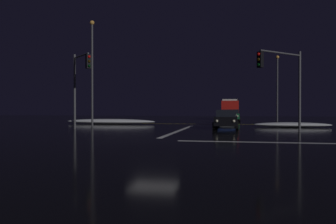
{
  "coord_description": "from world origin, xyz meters",
  "views": [
    {
      "loc": [
        4.36,
        -18.24,
        1.7
      ],
      "look_at": [
        -1.6,
        12.01,
        1.38
      ],
      "focal_mm": 37.75,
      "sensor_mm": 36.0,
      "label": 1
    }
  ],
  "objects_px": {
    "sedan_black": "(226,119)",
    "traffic_signal_nw": "(80,77)",
    "box_truck": "(231,108)",
    "sedan_blue": "(227,117)",
    "sedan_silver": "(229,116)",
    "sedan_green": "(233,115)",
    "traffic_signal_ne": "(283,75)",
    "streetlamp_right_far": "(277,83)",
    "streetlamp_left_near": "(92,66)"
  },
  "relations": [
    {
      "from": "sedan_green",
      "to": "traffic_signal_ne",
      "type": "xyz_separation_m",
      "value": [
        3.76,
        -22.04,
        3.25
      ]
    },
    {
      "from": "sedan_blue",
      "to": "traffic_signal_nw",
      "type": "height_order",
      "value": "traffic_signal_nw"
    },
    {
      "from": "sedan_black",
      "to": "streetlamp_left_near",
      "type": "xyz_separation_m",
      "value": [
        -12.95,
        2.53,
        5.03
      ]
    },
    {
      "from": "box_truck",
      "to": "traffic_signal_ne",
      "type": "relative_size",
      "value": 1.42
    },
    {
      "from": "sedan_blue",
      "to": "traffic_signal_nw",
      "type": "distance_m",
      "value": 15.26
    },
    {
      "from": "sedan_green",
      "to": "streetlamp_right_far",
      "type": "relative_size",
      "value": 0.5
    },
    {
      "from": "sedan_silver",
      "to": "sedan_black",
      "type": "bearing_deg",
      "value": -89.58
    },
    {
      "from": "traffic_signal_nw",
      "to": "box_truck",
      "type": "bearing_deg",
      "value": 68.31
    },
    {
      "from": "box_truck",
      "to": "streetlamp_left_near",
      "type": "relative_size",
      "value": 0.81
    },
    {
      "from": "sedan_blue",
      "to": "streetlamp_right_far",
      "type": "distance_m",
      "value": 14.41
    },
    {
      "from": "sedan_black",
      "to": "sedan_blue",
      "type": "xyz_separation_m",
      "value": [
        -0.16,
        6.23,
        0.0
      ]
    },
    {
      "from": "sedan_silver",
      "to": "traffic_signal_ne",
      "type": "distance_m",
      "value": 16.9
    },
    {
      "from": "sedan_black",
      "to": "sedan_blue",
      "type": "distance_m",
      "value": 6.24
    },
    {
      "from": "sedan_black",
      "to": "traffic_signal_nw",
      "type": "relative_size",
      "value": 0.7
    },
    {
      "from": "sedan_blue",
      "to": "box_truck",
      "type": "distance_m",
      "value": 18.42
    },
    {
      "from": "sedan_black",
      "to": "sedan_silver",
      "type": "height_order",
      "value": "same"
    },
    {
      "from": "box_truck",
      "to": "traffic_signal_nw",
      "type": "height_order",
      "value": "traffic_signal_nw"
    },
    {
      "from": "sedan_black",
      "to": "sedan_silver",
      "type": "distance_m",
      "value": 12.06
    },
    {
      "from": "traffic_signal_nw",
      "to": "traffic_signal_ne",
      "type": "xyz_separation_m",
      "value": [
        15.37,
        -0.39,
        -0.13
      ]
    },
    {
      "from": "sedan_silver",
      "to": "box_truck",
      "type": "bearing_deg",
      "value": 90.01
    },
    {
      "from": "streetlamp_left_near",
      "to": "streetlamp_right_far",
      "type": "relative_size",
      "value": 1.18
    },
    {
      "from": "sedan_blue",
      "to": "sedan_green",
      "type": "relative_size",
      "value": 1.0
    },
    {
      "from": "sedan_black",
      "to": "box_truck",
      "type": "height_order",
      "value": "box_truck"
    },
    {
      "from": "sedan_green",
      "to": "box_truck",
      "type": "distance_m",
      "value": 6.65
    },
    {
      "from": "sedan_green",
      "to": "sedan_blue",
      "type": "bearing_deg",
      "value": -92.14
    },
    {
      "from": "sedan_blue",
      "to": "sedan_silver",
      "type": "height_order",
      "value": "same"
    },
    {
      "from": "sedan_silver",
      "to": "streetlamp_right_far",
      "type": "distance_m",
      "value": 9.87
    },
    {
      "from": "sedan_green",
      "to": "traffic_signal_nw",
      "type": "bearing_deg",
      "value": -118.2
    },
    {
      "from": "box_truck",
      "to": "streetlamp_right_far",
      "type": "bearing_deg",
      "value": -44.77
    },
    {
      "from": "box_truck",
      "to": "sedan_green",
      "type": "bearing_deg",
      "value": -86.74
    },
    {
      "from": "sedan_blue",
      "to": "sedan_silver",
      "type": "xyz_separation_m",
      "value": [
        0.07,
        5.83,
        0.0
      ]
    },
    {
      "from": "sedan_silver",
      "to": "streetlamp_right_far",
      "type": "relative_size",
      "value": 0.5
    },
    {
      "from": "sedan_blue",
      "to": "traffic_signal_ne",
      "type": "distance_m",
      "value": 11.52
    },
    {
      "from": "traffic_signal_ne",
      "to": "sedan_blue",
      "type": "bearing_deg",
      "value": 112.36
    },
    {
      "from": "sedan_silver",
      "to": "box_truck",
      "type": "height_order",
      "value": "box_truck"
    },
    {
      "from": "box_truck",
      "to": "sedan_blue",
      "type": "bearing_deg",
      "value": -90.21
    },
    {
      "from": "box_truck",
      "to": "streetlamp_left_near",
      "type": "height_order",
      "value": "streetlamp_left_near"
    },
    {
      "from": "streetlamp_right_far",
      "to": "streetlamp_left_near",
      "type": "bearing_deg",
      "value": -139.92
    },
    {
      "from": "sedan_black",
      "to": "traffic_signal_ne",
      "type": "bearing_deg",
      "value": -44.59
    },
    {
      "from": "box_truck",
      "to": "traffic_signal_nw",
      "type": "distance_m",
      "value": 30.49
    },
    {
      "from": "streetlamp_left_near",
      "to": "streetlamp_right_far",
      "type": "height_order",
      "value": "streetlamp_left_near"
    },
    {
      "from": "sedan_green",
      "to": "sedan_black",
      "type": "bearing_deg",
      "value": -90.9
    },
    {
      "from": "traffic_signal_nw",
      "to": "traffic_signal_ne",
      "type": "height_order",
      "value": "traffic_signal_nw"
    },
    {
      "from": "sedan_black",
      "to": "traffic_signal_nw",
      "type": "xyz_separation_m",
      "value": [
        -11.32,
        -3.6,
        3.38
      ]
    },
    {
      "from": "box_truck",
      "to": "sedan_silver",
      "type": "bearing_deg",
      "value": -89.99
    },
    {
      "from": "traffic_signal_nw",
      "to": "traffic_signal_ne",
      "type": "relative_size",
      "value": 1.05
    },
    {
      "from": "sedan_green",
      "to": "box_truck",
      "type": "relative_size",
      "value": 0.52
    },
    {
      "from": "box_truck",
      "to": "streetlamp_right_far",
      "type": "relative_size",
      "value": 0.96
    },
    {
      "from": "sedan_green",
      "to": "streetlamp_left_near",
      "type": "xyz_separation_m",
      "value": [
        -13.24,
        -15.53,
        5.03
      ]
    },
    {
      "from": "sedan_silver",
      "to": "traffic_signal_nw",
      "type": "relative_size",
      "value": 0.7
    }
  ]
}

